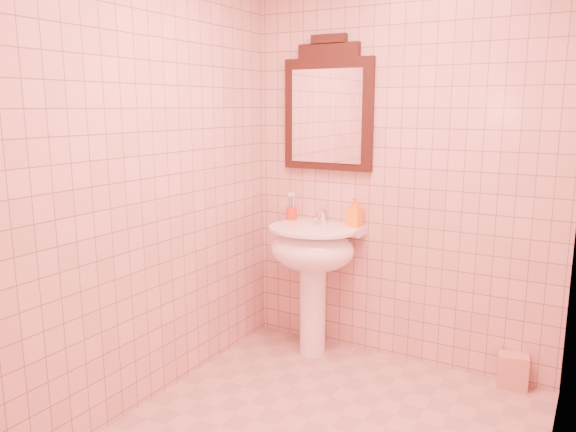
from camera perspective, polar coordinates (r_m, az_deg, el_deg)
The scene contains 7 objects.
back_wall at distance 3.56m, azimuth 11.29°, elevation 4.81°, with size 2.00×0.02×2.50m, color #DBA299.
pedestal_sink at distance 3.64m, azimuth 2.50°, elevation -4.26°, with size 0.58×0.58×0.86m.
faucet at distance 3.70m, azimuth 3.50°, elevation 0.09°, with size 0.04×0.16×0.11m.
mirror at distance 3.69m, azimuth 4.08°, elevation 10.84°, with size 0.61×0.06×0.86m.
toothbrush_cup at distance 3.82m, azimuth 0.36°, elevation 0.28°, with size 0.07×0.07×0.16m.
soap_dispenser at distance 3.62m, azimuth 6.81°, elevation 0.38°, with size 0.08×0.09×0.19m, color orange.
towel at distance 3.65m, azimuth 21.84°, elevation -14.41°, with size 0.17×0.11×0.21m, color #E7A487.
Camera 1 is at (1.11, -2.26, 1.63)m, focal length 35.00 mm.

